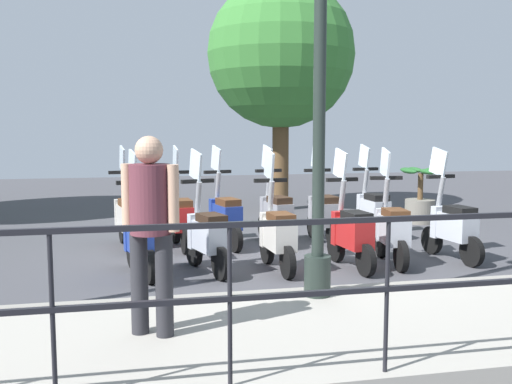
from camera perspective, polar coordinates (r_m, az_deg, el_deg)
name	(u,v)px	position (r m, az deg, el deg)	size (l,w,h in m)	color
ground_plane	(293,256)	(8.16, 3.75, -6.37)	(28.00, 28.00, 0.00)	#424247
promenade_walkway	(390,325)	(5.28, 13.28, -12.82)	(2.20, 20.00, 0.15)	#A39E93
fence_railing	(460,262)	(4.18, 19.71, -6.58)	(0.04, 16.03, 1.07)	black
lamp_post_near	(319,99)	(5.54, 6.36, 9.22)	(0.26, 0.90, 4.34)	#232D28
pedestrian_distant	(150,220)	(4.56, -10.51, -2.78)	(0.44, 0.44, 1.59)	#28282D
tree_distant	(281,55)	(12.69, 2.51, 13.54)	(3.20, 3.20, 5.00)	brown
potted_palm	(420,200)	(11.30, 16.08, -0.75)	(1.06, 0.66, 1.05)	slate
scooter_near_0	(452,225)	(8.23, 19.02, -3.17)	(1.23, 0.45, 1.54)	black
scooter_near_1	(391,228)	(7.75, 13.39, -3.57)	(1.23, 0.44, 1.54)	black
scooter_near_2	(351,232)	(7.40, 9.47, -3.94)	(1.23, 0.44, 1.54)	black
scooter_near_3	(277,233)	(7.20, 2.13, -4.15)	(1.23, 0.44, 1.54)	black
scooter_near_4	(207,235)	(7.13, -4.94, -4.28)	(1.20, 0.54, 1.54)	black
scooter_near_5	(141,237)	(7.09, -11.46, -4.44)	(1.21, 0.51, 1.54)	black
scooter_far_0	(372,210)	(9.42, 11.55, -1.78)	(1.23, 0.44, 1.54)	black
scooter_far_1	(323,212)	(9.02, 6.74, -2.05)	(1.23, 0.44, 1.54)	black
scooter_far_2	(275,213)	(8.89, 1.96, -2.14)	(1.22, 0.48, 1.54)	black
scooter_far_3	(225,216)	(8.65, -3.16, -2.38)	(1.21, 0.51, 1.54)	black
scooter_far_4	(180,217)	(8.62, -7.58, -2.46)	(1.23, 0.44, 1.54)	black
scooter_far_5	(127,216)	(8.77, -12.74, -2.40)	(1.22, 0.48, 1.54)	black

